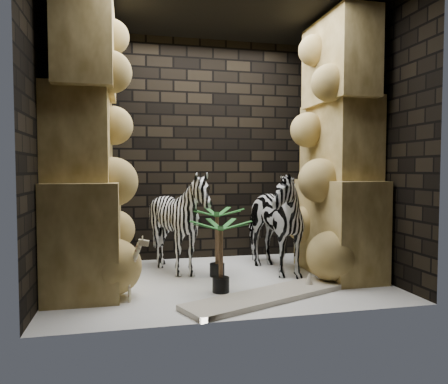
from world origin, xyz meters
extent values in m
plane|color=white|center=(0.00, 0.00, 0.00)|extent=(3.50, 3.50, 0.00)
plane|color=black|center=(0.00, 0.00, 3.00)|extent=(3.50, 3.50, 0.00)
plane|color=black|center=(0.00, 1.25, 1.50)|extent=(3.50, 0.00, 3.50)
plane|color=black|center=(0.00, -1.25, 1.50)|extent=(3.50, 0.00, 3.50)
plane|color=black|center=(-1.75, 0.00, 1.50)|extent=(0.00, 3.00, 3.00)
plane|color=black|center=(1.75, 0.00, 1.50)|extent=(0.00, 3.00, 3.00)
imported|color=white|center=(0.64, 0.25, 0.70)|extent=(0.85, 1.29, 1.41)
imported|color=white|center=(-0.39, 0.38, 0.54)|extent=(1.34, 1.47, 1.09)
cube|color=beige|center=(0.28, -0.76, 0.03)|extent=(1.72, 1.03, 0.05)
camera|label=1|loc=(-0.97, -4.50, 1.22)|focal=33.91mm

